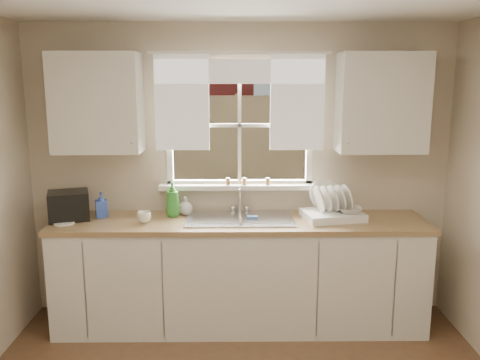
{
  "coord_description": "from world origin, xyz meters",
  "views": [
    {
      "loc": [
        -0.04,
        -2.31,
        2.05
      ],
      "look_at": [
        0.0,
        1.65,
        1.25
      ],
      "focal_mm": 38.0,
      "sensor_mm": 36.0,
      "label": 1
    }
  ],
  "objects_px": {
    "soap_bottle_a": "(173,199)",
    "cup": "(144,217)",
    "dish_rack": "(332,210)",
    "black_appliance": "(69,205)"
  },
  "relations": [
    {
      "from": "soap_bottle_a",
      "to": "cup",
      "type": "bearing_deg",
      "value": -154.14
    },
    {
      "from": "soap_bottle_a",
      "to": "cup",
      "type": "height_order",
      "value": "soap_bottle_a"
    },
    {
      "from": "dish_rack",
      "to": "soap_bottle_a",
      "type": "bearing_deg",
      "value": 176.12
    },
    {
      "from": "dish_rack",
      "to": "cup",
      "type": "relative_size",
      "value": 4.67
    },
    {
      "from": "dish_rack",
      "to": "soap_bottle_a",
      "type": "distance_m",
      "value": 1.33
    },
    {
      "from": "dish_rack",
      "to": "black_appliance",
      "type": "height_order",
      "value": "dish_rack"
    },
    {
      "from": "cup",
      "to": "soap_bottle_a",
      "type": "bearing_deg",
      "value": 39.62
    },
    {
      "from": "dish_rack",
      "to": "soap_bottle_a",
      "type": "xyz_separation_m",
      "value": [
        -1.32,
        0.09,
        0.07
      ]
    },
    {
      "from": "soap_bottle_a",
      "to": "black_appliance",
      "type": "height_order",
      "value": "soap_bottle_a"
    },
    {
      "from": "soap_bottle_a",
      "to": "black_appliance",
      "type": "bearing_deg",
      "value": 168.78
    }
  ]
}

